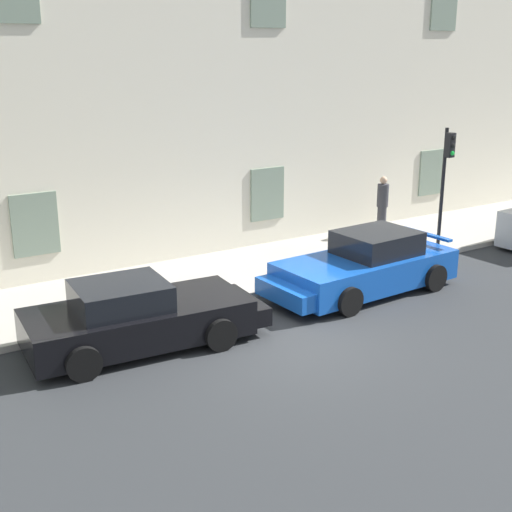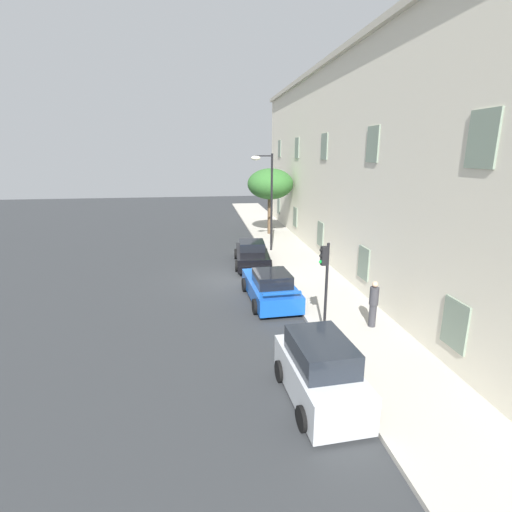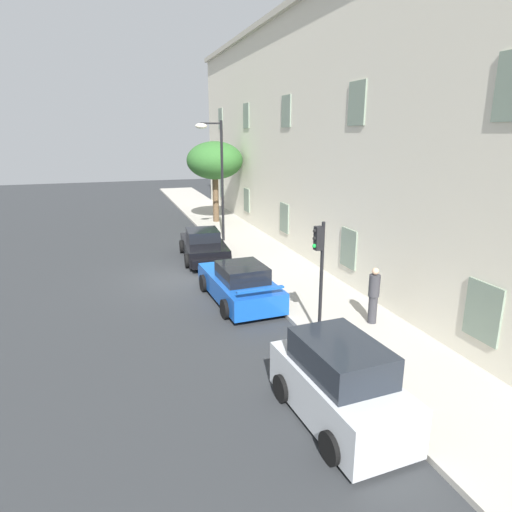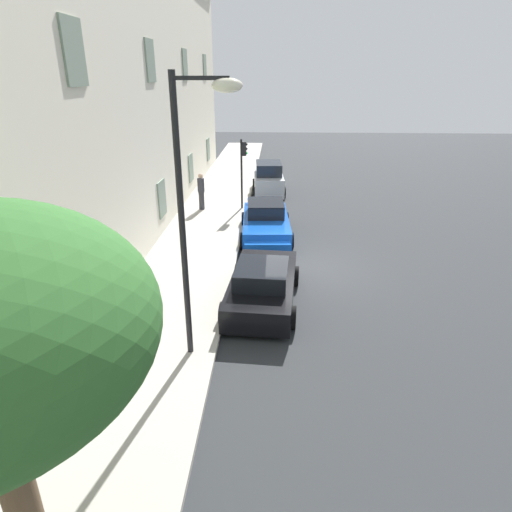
# 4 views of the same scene
# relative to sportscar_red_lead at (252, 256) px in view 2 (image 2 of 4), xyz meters

# --- Properties ---
(ground_plane) EXTENTS (80.00, 80.00, 0.00)m
(ground_plane) POSITION_rel_sportscar_red_lead_xyz_m (2.46, -1.28, -0.59)
(ground_plane) COLOR #2B2D30
(sidewalk) EXTENTS (60.00, 3.38, 0.14)m
(sidewalk) POSITION_rel_sportscar_red_lead_xyz_m (2.46, 2.76, -0.52)
(sidewalk) COLOR #A8A399
(sidewalk) RESTS_ON ground
(building_facade) EXTENTS (41.05, 5.17, 11.62)m
(building_facade) POSITION_rel_sportscar_red_lead_xyz_m (2.46, 6.78, 5.24)
(building_facade) COLOR beige
(building_facade) RESTS_ON ground
(sportscar_red_lead) EXTENTS (4.78, 2.31, 1.35)m
(sportscar_red_lead) POSITION_rel_sportscar_red_lead_xyz_m (0.00, 0.00, 0.00)
(sportscar_red_lead) COLOR black
(sportscar_red_lead) RESTS_ON ground
(sportscar_yellow_flank) EXTENTS (4.93, 2.28, 1.43)m
(sportscar_yellow_flank) POSITION_rel_sportscar_red_lead_xyz_m (5.55, 0.06, 0.03)
(sportscar_yellow_flank) COLOR #144CB2
(sportscar_yellow_flank) RESTS_ON ground
(hatchback_parked) EXTENTS (3.61, 1.97, 1.80)m
(hatchback_parked) POSITION_rel_sportscar_red_lead_xyz_m (13.02, 0.09, 0.23)
(hatchback_parked) COLOR #B2B7BC
(hatchback_parked) RESTS_ON ground
(tree_near_kerb) EXTENTS (3.61, 3.61, 5.19)m
(tree_near_kerb) POSITION_rel_sportscar_red_lead_xyz_m (-8.32, 2.57, 3.50)
(tree_near_kerb) COLOR brown
(tree_near_kerb) RESTS_ON sidewalk
(traffic_light) EXTENTS (0.22, 0.36, 3.40)m
(traffic_light) POSITION_rel_sportscar_red_lead_xyz_m (9.53, 1.29, 1.88)
(traffic_light) COLOR black
(traffic_light) RESTS_ON sidewalk
(street_lamp) EXTENTS (0.44, 1.42, 6.32)m
(street_lamp) POSITION_rel_sportscar_red_lead_xyz_m (-2.93, 1.29, 3.86)
(street_lamp) COLOR black
(street_lamp) RESTS_ON sidewalk
(pedestrian_admiring) EXTENTS (0.48, 0.48, 1.79)m
(pedestrian_admiring) POSITION_rel_sportscar_red_lead_xyz_m (9.18, 3.36, 0.48)
(pedestrian_admiring) COLOR #333338
(pedestrian_admiring) RESTS_ON sidewalk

